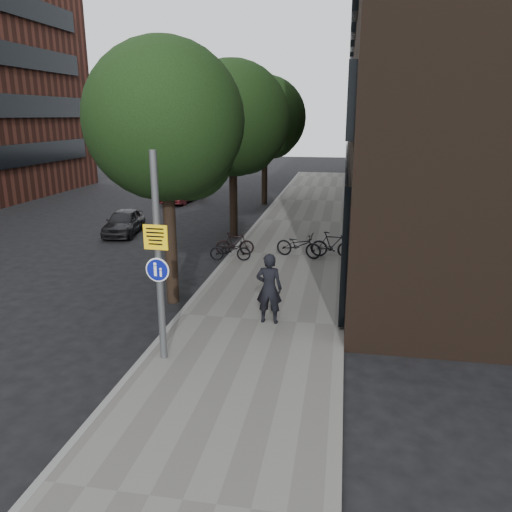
% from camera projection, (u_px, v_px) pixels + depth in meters
% --- Properties ---
extents(ground, '(120.00, 120.00, 0.00)m').
position_uv_depth(ground, '(221.00, 386.00, 10.38)').
color(ground, black).
rests_on(ground, ground).
extents(sidewalk, '(4.50, 60.00, 0.12)m').
position_uv_depth(sidewalk, '(288.00, 256.00, 19.80)').
color(sidewalk, '#63605B').
rests_on(sidewalk, ground).
extents(curb_edge, '(0.15, 60.00, 0.13)m').
position_uv_depth(curb_edge, '(232.00, 253.00, 20.18)').
color(curb_edge, slate).
rests_on(curb_edge, ground).
extents(building_right_dark_brick, '(12.00, 40.00, 18.00)m').
position_uv_depth(building_right_dark_brick, '(464.00, 48.00, 27.37)').
color(building_right_dark_brick, black).
rests_on(building_right_dark_brick, ground).
extents(street_tree_near, '(4.40, 4.40, 7.50)m').
position_uv_depth(street_tree_near, '(169.00, 128.00, 13.82)').
color(street_tree_near, black).
rests_on(street_tree_near, ground).
extents(street_tree_mid, '(5.00, 5.00, 7.80)m').
position_uv_depth(street_tree_mid, '(235.00, 123.00, 21.87)').
color(street_tree_mid, black).
rests_on(street_tree_mid, ground).
extents(street_tree_far, '(5.00, 5.00, 7.80)m').
position_uv_depth(street_tree_far, '(266.00, 121.00, 30.40)').
color(street_tree_far, black).
rests_on(street_tree_far, ground).
extents(signpost, '(0.54, 0.15, 4.64)m').
position_uv_depth(signpost, '(159.00, 259.00, 10.73)').
color(signpost, '#595B5E').
rests_on(signpost, sidewalk).
extents(pedestrian, '(0.70, 0.47, 1.90)m').
position_uv_depth(pedestrian, '(269.00, 288.00, 13.05)').
color(pedestrian, black).
rests_on(pedestrian, sidewalk).
extents(parked_bike_facade_near, '(1.94, 1.12, 0.96)m').
position_uv_depth(parked_bike_facade_near, '(299.00, 245.00, 19.29)').
color(parked_bike_facade_near, black).
rests_on(parked_bike_facade_near, sidewalk).
extents(parked_bike_facade_far, '(1.70, 0.59, 1.00)m').
position_uv_depth(parked_bike_facade_far, '(333.00, 245.00, 19.23)').
color(parked_bike_facade_far, black).
rests_on(parked_bike_facade_far, sidewalk).
extents(parked_bike_curb_near, '(1.60, 0.75, 0.81)m').
position_uv_depth(parked_bike_curb_near, '(230.00, 250.00, 18.85)').
color(parked_bike_curb_near, black).
rests_on(parked_bike_curb_near, sidewalk).
extents(parked_bike_curb_far, '(1.56, 0.71, 0.90)m').
position_uv_depth(parked_bike_curb_far, '(235.00, 244.00, 19.62)').
color(parked_bike_curb_far, black).
rests_on(parked_bike_curb_far, sidewalk).
extents(parked_car_near, '(1.85, 3.61, 1.18)m').
position_uv_depth(parked_car_near, '(124.00, 222.00, 23.52)').
color(parked_car_near, black).
rests_on(parked_car_near, ground).
extents(parked_car_mid, '(1.74, 4.18, 1.34)m').
position_uv_depth(parked_car_mid, '(182.00, 192.00, 32.23)').
color(parked_car_mid, maroon).
rests_on(parked_car_mid, ground).
extents(parked_car_far, '(2.13, 4.72, 1.34)m').
position_uv_depth(parked_car_far, '(188.00, 178.00, 39.65)').
color(parked_car_far, black).
rests_on(parked_car_far, ground).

